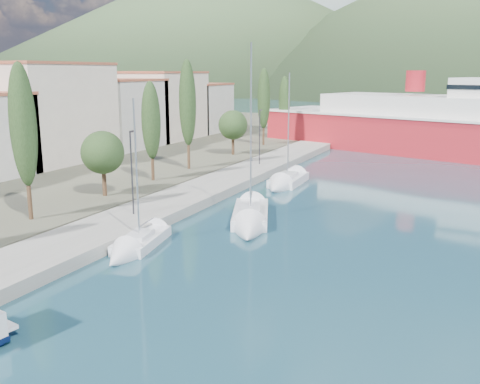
% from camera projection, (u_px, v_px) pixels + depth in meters
% --- Properties ---
extents(ground, '(1400.00, 1400.00, 0.00)m').
position_uv_depth(ground, '(424.00, 118.00, 128.41)').
color(ground, '#204856').
extents(quay, '(5.00, 88.00, 0.80)m').
position_uv_depth(quay, '(206.00, 190.00, 48.74)').
color(quay, gray).
rests_on(quay, ground).
extents(town_buildings, '(9.20, 69.20, 11.30)m').
position_uv_depth(town_buildings, '(84.00, 116.00, 66.66)').
color(town_buildings, beige).
rests_on(town_buildings, land_strip).
extents(tree_row, '(3.64, 62.86, 11.52)m').
position_uv_depth(tree_row, '(181.00, 120.00, 55.23)').
color(tree_row, '#47301E').
rests_on(tree_row, land_strip).
extents(lamp_posts, '(0.15, 47.91, 6.06)m').
position_uv_depth(lamp_posts, '(132.00, 170.00, 38.21)').
color(lamp_posts, '#2D2D33').
rests_on(lamp_posts, quay).
extents(sailboat_near, '(3.48, 7.38, 10.20)m').
position_uv_depth(sailboat_near, '(130.00, 249.00, 32.74)').
color(sailboat_near, silver).
rests_on(sailboat_near, ground).
extents(sailboat_mid, '(5.91, 9.95, 13.94)m').
position_uv_depth(sailboat_mid, '(249.00, 223.00, 38.18)').
color(sailboat_mid, silver).
rests_on(sailboat_mid, ground).
extents(sailboat_far, '(2.89, 8.16, 11.85)m').
position_uv_depth(sailboat_far, '(282.00, 184.00, 51.50)').
color(sailboat_far, silver).
rests_on(sailboat_far, ground).
extents(ferry, '(59.93, 29.26, 11.69)m').
position_uv_depth(ferry, '(474.00, 130.00, 69.24)').
color(ferry, '#B01C25').
rests_on(ferry, ground).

